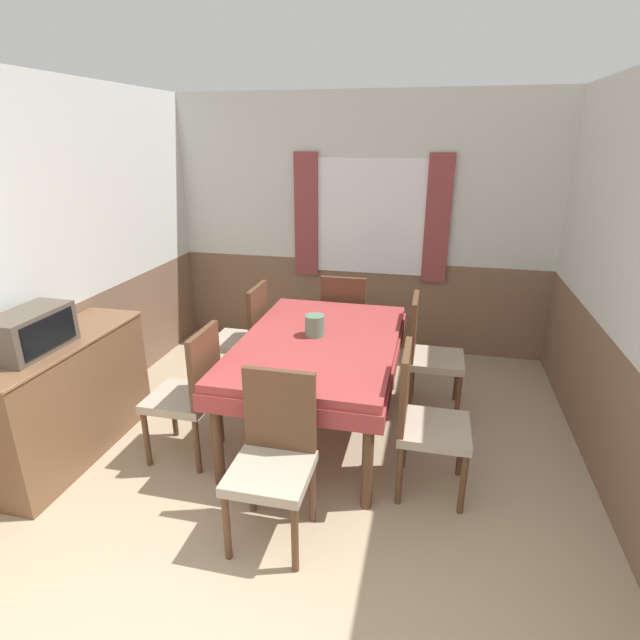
{
  "coord_description": "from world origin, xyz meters",
  "views": [
    {
      "loc": [
        0.76,
        -0.89,
        2.18
      ],
      "look_at": [
        -0.01,
        2.43,
        0.92
      ],
      "focal_mm": 28.0,
      "sensor_mm": 36.0,
      "label": 1
    }
  ],
  "objects_px": {
    "chair_head_window": "(345,320)",
    "chair_left_far": "(245,334)",
    "chair_left_near": "(190,390)",
    "chair_right_near": "(423,417)",
    "vase": "(315,325)",
    "dining_table": "(319,352)",
    "tv": "(30,332)",
    "chair_right_far": "(428,351)",
    "chair_head_near": "(274,454)",
    "sideboard": "(66,398)"
  },
  "relations": [
    {
      "from": "chair_left_near",
      "to": "dining_table",
      "type": "bearing_deg",
      "value": -56.31
    },
    {
      "from": "dining_table",
      "to": "chair_head_window",
      "type": "height_order",
      "value": "chair_head_window"
    },
    {
      "from": "vase",
      "to": "sideboard",
      "type": "bearing_deg",
      "value": -154.82
    },
    {
      "from": "chair_head_window",
      "to": "dining_table",
      "type": "bearing_deg",
      "value": -90.0
    },
    {
      "from": "sideboard",
      "to": "dining_table",
      "type": "bearing_deg",
      "value": 22.75
    },
    {
      "from": "chair_head_near",
      "to": "tv",
      "type": "distance_m",
      "value": 1.77
    },
    {
      "from": "chair_right_near",
      "to": "sideboard",
      "type": "relative_size",
      "value": 0.72
    },
    {
      "from": "tv",
      "to": "vase",
      "type": "relative_size",
      "value": 3.38
    },
    {
      "from": "chair_head_near",
      "to": "chair_left_far",
      "type": "relative_size",
      "value": 1.0
    },
    {
      "from": "chair_left_far",
      "to": "tv",
      "type": "bearing_deg",
      "value": 147.76
    },
    {
      "from": "tv",
      "to": "vase",
      "type": "distance_m",
      "value": 1.89
    },
    {
      "from": "chair_head_window",
      "to": "tv",
      "type": "distance_m",
      "value": 2.64
    },
    {
      "from": "sideboard",
      "to": "vase",
      "type": "height_order",
      "value": "vase"
    },
    {
      "from": "tv",
      "to": "vase",
      "type": "xyz_separation_m",
      "value": [
        1.63,
        0.94,
        -0.16
      ]
    },
    {
      "from": "chair_right_near",
      "to": "vase",
      "type": "relative_size",
      "value": 6.12
    },
    {
      "from": "chair_left_far",
      "to": "tv",
      "type": "distance_m",
      "value": 1.73
    },
    {
      "from": "dining_table",
      "to": "chair_left_far",
      "type": "bearing_deg",
      "value": 146.31
    },
    {
      "from": "chair_left_near",
      "to": "chair_left_far",
      "type": "relative_size",
      "value": 1.0
    },
    {
      "from": "chair_head_window",
      "to": "chair_right_near",
      "type": "bearing_deg",
      "value": -64.06
    },
    {
      "from": "dining_table",
      "to": "chair_right_near",
      "type": "distance_m",
      "value": 0.97
    },
    {
      "from": "chair_left_far",
      "to": "sideboard",
      "type": "height_order",
      "value": "chair_left_far"
    },
    {
      "from": "chair_left_far",
      "to": "tv",
      "type": "relative_size",
      "value": 1.81
    },
    {
      "from": "chair_head_near",
      "to": "chair_head_window",
      "type": "height_order",
      "value": "same"
    },
    {
      "from": "dining_table",
      "to": "chair_head_window",
      "type": "relative_size",
      "value": 1.83
    },
    {
      "from": "dining_table",
      "to": "tv",
      "type": "bearing_deg",
      "value": -152.55
    },
    {
      "from": "chair_head_near",
      "to": "chair_head_window",
      "type": "bearing_deg",
      "value": -90.0
    },
    {
      "from": "chair_right_far",
      "to": "sideboard",
      "type": "bearing_deg",
      "value": -63.47
    },
    {
      "from": "dining_table",
      "to": "tv",
      "type": "xyz_separation_m",
      "value": [
        -1.68,
        -0.87,
        0.35
      ]
    },
    {
      "from": "chair_left_near",
      "to": "chair_head_window",
      "type": "bearing_deg",
      "value": -25.94
    },
    {
      "from": "chair_left_near",
      "to": "chair_head_window",
      "type": "relative_size",
      "value": 1.0
    },
    {
      "from": "dining_table",
      "to": "sideboard",
      "type": "height_order",
      "value": "sideboard"
    },
    {
      "from": "dining_table",
      "to": "chair_right_far",
      "type": "bearing_deg",
      "value": 33.69
    },
    {
      "from": "chair_right_far",
      "to": "chair_head_window",
      "type": "bearing_deg",
      "value": -125.84
    },
    {
      "from": "chair_head_near",
      "to": "tv",
      "type": "relative_size",
      "value": 1.81
    },
    {
      "from": "chair_head_near",
      "to": "tv",
      "type": "xyz_separation_m",
      "value": [
        -1.68,
        0.23,
        0.49
      ]
    },
    {
      "from": "dining_table",
      "to": "tv",
      "type": "distance_m",
      "value": 1.93
    },
    {
      "from": "tv",
      "to": "chair_head_window",
      "type": "bearing_deg",
      "value": 49.65
    },
    {
      "from": "chair_left_near",
      "to": "chair_right_near",
      "type": "height_order",
      "value": "same"
    },
    {
      "from": "chair_head_window",
      "to": "chair_left_far",
      "type": "distance_m",
      "value": 0.98
    },
    {
      "from": "dining_table",
      "to": "chair_left_near",
      "type": "distance_m",
      "value": 0.97
    },
    {
      "from": "vase",
      "to": "chair_head_window",
      "type": "bearing_deg",
      "value": 87.43
    },
    {
      "from": "chair_left_near",
      "to": "sideboard",
      "type": "relative_size",
      "value": 0.72
    },
    {
      "from": "chair_left_far",
      "to": "vase",
      "type": "xyz_separation_m",
      "value": [
        0.75,
        -0.47,
        0.32
      ]
    },
    {
      "from": "chair_left_near",
      "to": "vase",
      "type": "height_order",
      "value": "chair_left_near"
    },
    {
      "from": "vase",
      "to": "chair_right_far",
      "type": "bearing_deg",
      "value": 29.04
    },
    {
      "from": "chair_head_near",
      "to": "vase",
      "type": "distance_m",
      "value": 1.21
    },
    {
      "from": "chair_head_near",
      "to": "chair_left_near",
      "type": "bearing_deg",
      "value": -35.84
    },
    {
      "from": "chair_left_near",
      "to": "chair_left_far",
      "type": "bearing_deg",
      "value": 0.0
    },
    {
      "from": "chair_right_near",
      "to": "chair_head_near",
      "type": "relative_size",
      "value": 1.0
    },
    {
      "from": "sideboard",
      "to": "tv",
      "type": "height_order",
      "value": "tv"
    }
  ]
}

